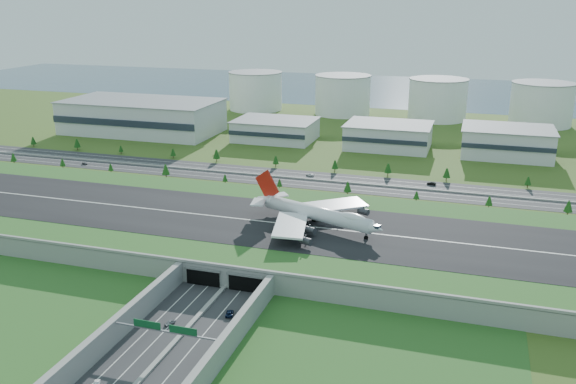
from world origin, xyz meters
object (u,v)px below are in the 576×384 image
(boeing_747, at_px, (316,213))
(car_1, at_px, (96,384))
(car_5, at_px, (431,183))
(car_2, at_px, (230,313))
(fuel_tank_a, at_px, (256,91))
(car_7, at_px, (310,175))
(car_4, at_px, (85,163))
(car_0, at_px, (170,322))

(boeing_747, bearing_deg, car_1, -84.25)
(car_1, xyz_separation_m, car_5, (72.71, 222.02, 0.17))
(car_5, bearing_deg, car_2, -7.79)
(fuel_tank_a, relative_size, car_7, 9.84)
(boeing_747, distance_m, car_4, 194.69)
(car_4, bearing_deg, car_7, -60.46)
(fuel_tank_a, relative_size, car_5, 9.91)
(fuel_tank_a, distance_m, car_5, 274.38)
(car_0, height_order, car_1, car_0)
(car_0, bearing_deg, car_2, 53.11)
(car_4, height_order, car_7, car_4)
(car_2, bearing_deg, fuel_tank_a, -86.60)
(car_5, bearing_deg, car_4, -75.43)
(car_2, relative_size, car_7, 1.03)
(fuel_tank_a, distance_m, car_7, 235.76)
(car_0, xyz_separation_m, car_4, (-147.98, 164.88, 0.04))
(car_5, bearing_deg, fuel_tank_a, -129.14)
(car_1, xyz_separation_m, car_2, (19.85, 47.79, 0.06))
(car_4, relative_size, car_5, 0.87)
(car_2, distance_m, car_4, 224.80)
(boeing_747, relative_size, car_5, 12.72)
(fuel_tank_a, height_order, car_4, fuel_tank_a)
(car_7, bearing_deg, car_4, -79.74)
(boeing_747, xyz_separation_m, car_1, (-31.26, -118.45, -13.11))
(car_7, bearing_deg, car_0, 4.02)
(car_5, relative_size, car_7, 0.99)
(fuel_tank_a, bearing_deg, car_2, -71.10)
(car_4, bearing_deg, fuel_tank_a, 13.81)
(boeing_747, distance_m, car_0, 87.72)
(boeing_747, height_order, car_2, boeing_747)
(car_2, bearing_deg, car_4, -58.51)
(fuel_tank_a, relative_size, car_4, 11.36)
(fuel_tank_a, xyz_separation_m, boeing_747, (141.00, -307.83, -3.60))
(car_7, bearing_deg, boeing_747, 19.97)
(car_4, relative_size, car_7, 0.87)
(boeing_747, relative_size, car_1, 15.87)
(car_2, relative_size, car_5, 1.04)
(fuel_tank_a, xyz_separation_m, car_0, (113.21, -390.00, -16.67))
(car_0, relative_size, car_2, 0.80)
(car_7, bearing_deg, fuel_tank_a, -148.54)
(boeing_747, height_order, car_4, boeing_747)
(car_2, distance_m, car_7, 172.14)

